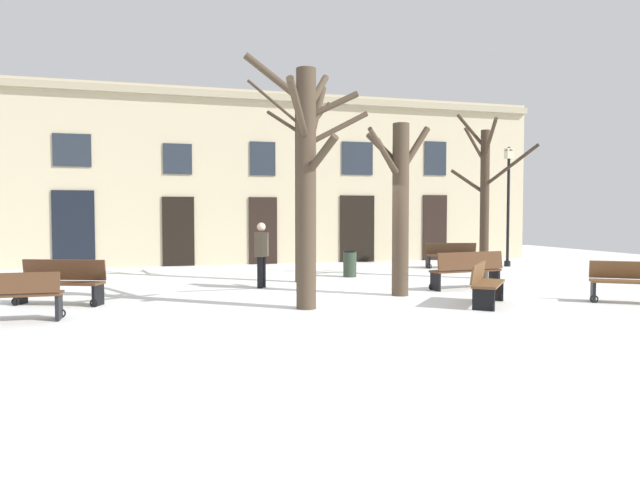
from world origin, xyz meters
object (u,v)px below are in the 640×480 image
Objects in this scene: tree_center at (400,202)px; bench_far_corner at (13,296)px; tree_right_of_center at (307,173)px; bench_back_to_back_left at (60,282)px; tree_foreground at (299,183)px; bench_by_litter_bin at (631,281)px; litter_bin at (350,264)px; bench_back_to_back_right at (452,255)px; bench_facing_shops at (486,284)px; person_strolling at (261,252)px; streetlamp at (508,194)px; tree_near_facade at (485,195)px; bench_near_center_tree at (467,269)px.

bench_far_corner is (-7.65, -1.21, -1.67)m from tree_center.
bench_back_to_back_left is (-4.75, 1.81, -2.17)m from tree_right_of_center.
tree_foreground is 3.45× the size of bench_far_corner.
bench_by_litter_bin is (4.21, -2.30, -1.67)m from tree_center.
tree_center is at bearing -63.42° from tree_foreground.
litter_bin is (0.14, 3.96, -1.73)m from tree_center.
bench_back_to_back_right is (6.00, 2.55, -2.25)m from tree_foreground.
tree_right_of_center reaches higher than bench_facing_shops.
person_strolling reaches higher than litter_bin.
tree_center is at bearing -139.22° from streetlamp.
bench_back_to_back_right is 13.91m from bench_far_corner.
streetlamp is 2.87× the size of bench_facing_shops.
streetlamp is (2.88, 3.15, 0.17)m from tree_near_facade.
bench_near_center_tree is 1.19× the size of person_strolling.
tree_center reaches higher than bench_near_center_tree.
tree_right_of_center is 1.15× the size of streetlamp.
tree_foreground is 6.90m from bench_back_to_back_right.
tree_near_facade reaches higher than bench_back_to_back_left.
tree_foreground is at bearing -143.90° from bench_far_corner.
tree_near_facade is 2.45× the size of bench_near_center_tree.
bench_near_center_tree reaches higher than litter_bin.
tree_right_of_center reaches higher than bench_back_to_back_left.
tree_center is 2.68m from bench_near_center_tree.
bench_by_litter_bin is (6.67, -1.12, -2.19)m from tree_right_of_center.
tree_right_of_center is 5.64m from bench_far_corner.
tree_foreground reaches higher than bench_back_to_back_right.
tree_right_of_center is at bearing -148.95° from tree_near_facade.
bench_by_litter_bin reaches higher than bench_facing_shops.
person_strolling is (-7.21, -3.55, 0.46)m from bench_back_to_back_right.
tree_foreground is 8.27m from bench_by_litter_bin.
bench_near_center_tree is at bearing 18.31° from bench_facing_shops.
tree_near_facade is at bearing 31.31° from bench_back_to_back_left.
tree_foreground is at bearing 169.99° from bench_by_litter_bin.
tree_right_of_center is at bearing -142.80° from streetlamp.
tree_right_of_center is 1.25× the size of tree_center.
streetlamp reaches higher than bench_near_center_tree.
bench_near_center_tree reaches higher than bench_back_to_back_right.
tree_center is at bearing -170.63° from bench_far_corner.
bench_back_to_back_left is at bearing 113.75° from bench_facing_shops.
bench_back_to_back_right is at bearing -121.90° from bench_near_center_tree.
bench_back_to_back_left is at bearing -145.99° from bench_back_to_back_right.
tree_right_of_center is 5.29m from bench_near_center_tree.
tree_foreground is 6.56m from bench_back_to_back_left.
bench_back_to_back_left is at bearing -170.12° from tree_near_facade.
bench_by_litter_bin is at bearing -60.51° from bench_facing_shops.
tree_right_of_center reaches higher than bench_near_center_tree.
person_strolling is at bearing -176.75° from tree_near_facade.
tree_right_of_center reaches higher than bench_by_litter_bin.
tree_center is 2.05× the size of bench_back_to_back_right.
bench_back_to_back_left reaches higher than litter_bin.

